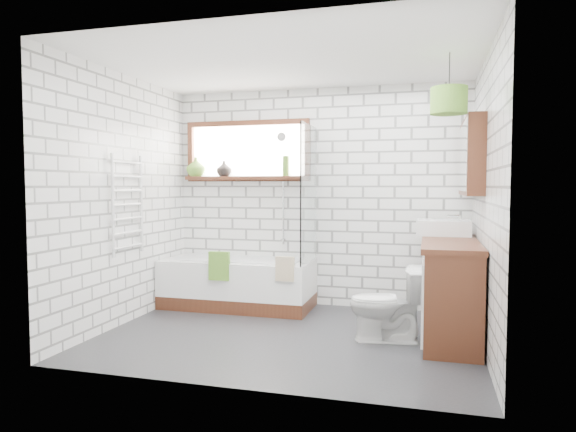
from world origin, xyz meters
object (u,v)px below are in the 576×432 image
(toilet, at_px, (387,304))
(pendant, at_px, (449,101))
(vanity, at_px, (450,288))
(basin, at_px, (443,227))
(bathtub, at_px, (238,283))

(toilet, relative_size, pendant, 2.21)
(vanity, height_order, basin, basin)
(toilet, bearing_deg, basin, 142.05)
(vanity, height_order, pendant, pendant)
(toilet, bearing_deg, vanity, 113.42)
(bathtub, xyz_separation_m, vanity, (2.29, -0.53, 0.17))
(bathtub, relative_size, basin, 3.25)
(basin, bearing_deg, bathtub, 179.31)
(basin, distance_m, toilet, 1.15)
(toilet, xyz_separation_m, pendant, (0.50, -0.05, 1.76))
(toilet, distance_m, pendant, 1.83)
(bathtub, distance_m, pendant, 3.03)
(vanity, height_order, toilet, vanity)
(bathtub, xyz_separation_m, toilet, (1.74, -0.85, 0.06))
(bathtub, xyz_separation_m, basin, (2.23, -0.03, 0.69))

